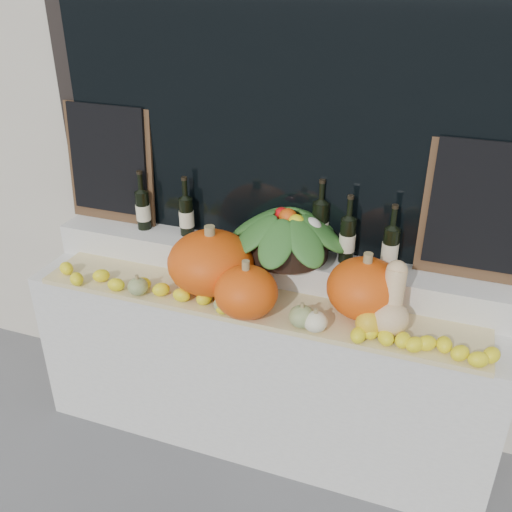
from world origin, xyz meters
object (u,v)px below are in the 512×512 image
at_px(butternut_squash, 391,306).
at_px(pumpkin_left, 211,262).
at_px(produce_bowl, 287,232).
at_px(pumpkin_right, 365,288).
at_px(wine_bottle_tall, 320,226).

bearing_deg(butternut_squash, pumpkin_left, 176.49).
height_order(butternut_squash, produce_bowl, produce_bowl).
xyz_separation_m(pumpkin_right, butternut_squash, (0.13, -0.09, -0.01)).
relative_size(pumpkin_left, produce_bowl, 0.67).
distance_m(pumpkin_left, produce_bowl, 0.39).
bearing_deg(wine_bottle_tall, produce_bowl, -147.10).
distance_m(pumpkin_right, wine_bottle_tall, 0.41).
xyz_separation_m(produce_bowl, wine_bottle_tall, (0.13, 0.09, 0.01)).
bearing_deg(pumpkin_right, butternut_squash, -34.08).
xyz_separation_m(pumpkin_left, butternut_squash, (0.84, -0.05, -0.03)).
xyz_separation_m(pumpkin_right, produce_bowl, (-0.41, 0.18, 0.12)).
bearing_deg(pumpkin_left, produce_bowl, 35.63).
height_order(pumpkin_left, pumpkin_right, pumpkin_left).
distance_m(pumpkin_right, butternut_squash, 0.15).
height_order(pumpkin_left, wine_bottle_tall, wine_bottle_tall).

